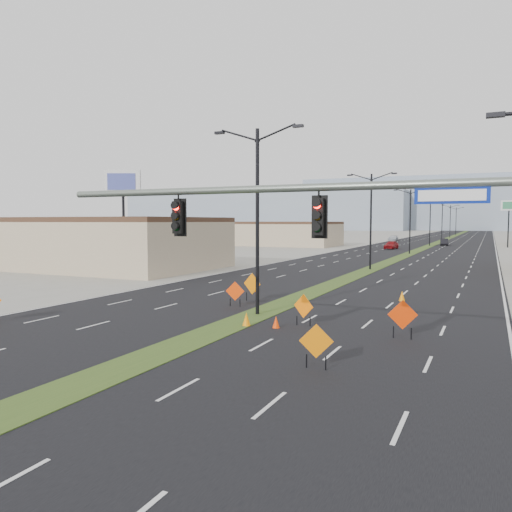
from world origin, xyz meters
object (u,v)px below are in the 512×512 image
at_px(construction_sign_2, 252,285).
at_px(cone_1, 276,322).
at_px(car_far, 393,238).
at_px(cone_3, 255,288).
at_px(cone_2, 402,296).
at_px(streetlight_6, 456,220).
at_px(construction_sign_3, 304,307).
at_px(streetlight_3, 430,220).
at_px(construction_sign_5, 403,316).
at_px(streetlight_2, 410,219).
at_px(cone_0, 246,319).
at_px(car_mid, 444,242).
at_px(pole_sign_west, 123,190).
at_px(streetlight_5, 450,220).
at_px(pole_sign_east_far, 509,209).
at_px(signal_mast, 381,232).
at_px(streetlight_1, 371,218).
at_px(construction_sign_1, 235,292).
at_px(car_left, 391,245).
at_px(streetlight_4, 442,220).
at_px(streetlight_0, 257,215).

bearing_deg(construction_sign_2, cone_1, -41.51).
bearing_deg(car_far, cone_3, -84.78).
bearing_deg(cone_2, cone_3, -179.21).
xyz_separation_m(streetlight_6, construction_sign_3, (3.25, -169.66, -4.51)).
height_order(streetlight_3, construction_sign_5, streetlight_3).
relative_size(car_far, construction_sign_5, 2.91).
distance_m(streetlight_2, streetlight_6, 112.00).
bearing_deg(cone_0, streetlight_3, 90.53).
xyz_separation_m(streetlight_6, car_mid, (2.61, -81.08, -4.70)).
distance_m(cone_0, pole_sign_west, 24.92).
xyz_separation_m(streetlight_2, construction_sign_5, (8.04, -58.40, -4.41)).
height_order(streetlight_5, pole_sign_east_far, streetlight_5).
distance_m(signal_mast, car_mid, 97.19).
bearing_deg(streetlight_5, streetlight_6, 90.00).
bearing_deg(streetlight_1, pole_sign_west, -137.31).
height_order(streetlight_5, cone_1, streetlight_5).
height_order(streetlight_1, cone_0, streetlight_1).
bearing_deg(pole_sign_east_far, streetlight_6, 120.66).
bearing_deg(streetlight_1, construction_sign_2, -95.35).
bearing_deg(construction_sign_2, streetlight_6, 103.95).
xyz_separation_m(construction_sign_1, construction_sign_2, (0.04, 2.28, 0.18)).
relative_size(streetlight_3, cone_0, 14.54).
height_order(signal_mast, cone_2, signal_mast).
bearing_deg(streetlight_1, construction_sign_5, -75.18).
relative_size(car_left, cone_2, 6.66).
distance_m(streetlight_1, car_left, 41.07).
distance_m(streetlight_4, construction_sign_1, 110.38).
bearing_deg(streetlight_0, construction_sign_2, 119.24).
height_order(cone_2, pole_sign_east_far, pole_sign_east_far).
xyz_separation_m(cone_2, pole_sign_east_far, (8.05, 75.55, 7.09)).
bearing_deg(car_mid, cone_2, -93.17).
xyz_separation_m(streetlight_3, construction_sign_3, (3.25, -85.66, -4.51)).
height_order(car_left, construction_sign_5, construction_sign_5).
height_order(streetlight_3, cone_3, streetlight_3).
bearing_deg(cone_0, cone_3, 113.31).
height_order(car_left, pole_sign_east_far, pole_sign_east_far).
relative_size(streetlight_5, construction_sign_2, 5.57).
height_order(streetlight_4, construction_sign_5, streetlight_4).
relative_size(signal_mast, streetlight_3, 1.63).
bearing_deg(cone_2, car_mid, 92.74).
relative_size(cone_1, pole_sign_east_far, 0.06).
xyz_separation_m(car_left, cone_1, (7.26, -71.22, -0.46)).
bearing_deg(construction_sign_2, streetlight_4, 103.55).
relative_size(car_mid, cone_1, 7.48).
height_order(signal_mast, streetlight_3, streetlight_3).
relative_size(car_mid, car_far, 0.88).
bearing_deg(streetlight_4, construction_sign_2, -91.19).
distance_m(construction_sign_2, pole_sign_west, 18.88).
height_order(streetlight_4, pole_sign_west, streetlight_4).
bearing_deg(cone_3, streetlight_6, 88.60).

